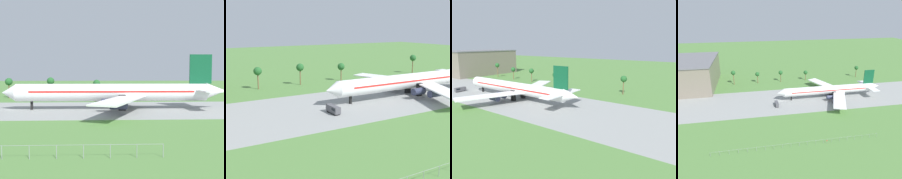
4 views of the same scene
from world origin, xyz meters
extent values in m
plane|color=#517F3D|center=(0.00, 0.00, 0.00)|extent=(600.00, 600.00, 0.00)
cube|color=gray|center=(0.00, 0.00, 0.01)|extent=(320.00, 44.00, 0.02)
cylinder|color=white|center=(34.66, -0.39, 5.81)|extent=(65.04, 5.94, 5.94)
cone|color=white|center=(-0.24, -0.39, 5.81)|extent=(4.75, 5.82, 5.82)
cube|color=red|center=(34.66, -0.39, 6.26)|extent=(55.29, 6.06, 0.59)
cube|color=white|center=(36.54, -15.84, 4.77)|extent=(18.73, 31.55, 0.44)
cube|color=white|center=(36.54, 15.07, 4.77)|extent=(18.73, 31.55, 0.44)
cylinder|color=#2D334C|center=(33.63, -7.51, 3.04)|extent=(5.34, 2.67, 2.67)
cylinder|color=#2D334C|center=(36.03, -13.45, 3.04)|extent=(5.34, 2.67, 2.67)
cylinder|color=#2D334C|center=(33.63, 6.74, 3.04)|extent=(5.34, 2.67, 2.67)
cylinder|color=#2D334C|center=(36.03, 12.68, 3.04)|extent=(5.34, 2.67, 2.67)
cube|color=black|center=(7.34, -0.39, 2.61)|extent=(0.70, 0.90, 5.22)
cube|color=black|center=(37.91, -3.65, 2.61)|extent=(2.40, 1.20, 5.22)
cube|color=black|center=(37.91, 2.88, 2.61)|extent=(2.40, 1.20, 5.22)
cube|color=black|center=(-4.17, -8.03, 0.20)|extent=(1.80, 5.46, 0.40)
cube|color=#4C4C51|center=(-4.17, -8.03, 1.50)|extent=(2.01, 6.43, 2.21)
cube|color=black|center=(-4.17, -9.80, 1.83)|extent=(2.04, 2.25, 0.90)
cylinder|color=gray|center=(-12.00, -55.00, 1.05)|extent=(0.10, 0.10, 2.10)
cylinder|color=gray|center=(-8.00, -55.00, 1.05)|extent=(0.10, 0.10, 2.10)
cylinder|color=brown|center=(-13.71, 42.00, 3.73)|extent=(0.56, 0.56, 7.47)
sphere|color=#235B28|center=(-13.71, 42.00, 8.07)|extent=(3.60, 3.60, 3.60)
cylinder|color=brown|center=(6.44, 42.00, 3.87)|extent=(0.56, 0.56, 7.75)
sphere|color=#235B28|center=(6.44, 42.00, 8.35)|extent=(3.60, 3.60, 3.60)
cylinder|color=brown|center=(77.90, 42.00, 4.18)|extent=(0.56, 0.56, 8.37)
sphere|color=#235B28|center=(77.90, 42.00, 8.97)|extent=(3.60, 3.60, 3.60)
cylinder|color=brown|center=(28.94, 42.00, 3.29)|extent=(0.56, 0.56, 6.58)
sphere|color=#235B28|center=(28.94, 42.00, 7.18)|extent=(3.60, 3.60, 3.60)
camera|label=1|loc=(30.44, -96.23, 12.96)|focal=45.00mm
camera|label=2|loc=(-51.91, -92.00, 28.10)|focal=50.00mm
camera|label=3|loc=(121.41, -75.48, 28.28)|focal=35.00mm
camera|label=4|loc=(-21.33, -139.36, 60.84)|focal=35.00mm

